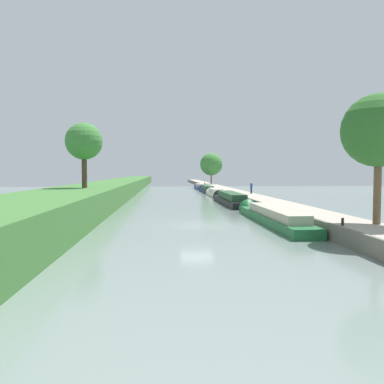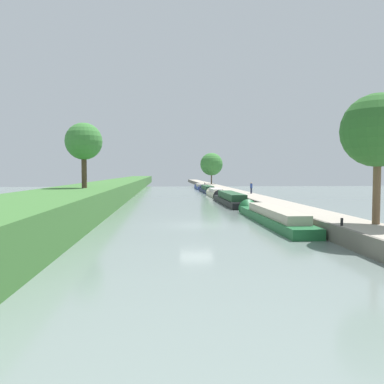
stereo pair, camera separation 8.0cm
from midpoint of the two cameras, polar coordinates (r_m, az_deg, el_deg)
The scene contains 15 objects.
ground_plane at distance 30.02m, azimuth 0.66°, elevation -4.92°, with size 160.00×160.00×0.00m, color slate.
left_grassy_bank at distance 31.06m, azimuth -20.75°, elevation -2.61°, with size 7.58×260.00×2.42m.
right_towpath at distance 32.07m, azimuth 17.33°, elevation -3.67°, with size 3.28×260.00×0.98m.
stone_quay at distance 31.47m, azimuth 14.33°, elevation -3.70°, with size 0.25×260.00×1.03m.
narrowboat_green at distance 32.34m, azimuth 11.34°, elevation -3.44°, with size 2.03×17.07×1.94m.
narrowboat_black at distance 50.64m, azimuth 5.43°, elevation -1.00°, with size 2.18×17.16×2.20m.
narrowboat_cream at distance 66.16m, azimuth 3.29°, elevation -0.12°, with size 1.82×11.27×1.84m.
narrowboat_navy at distance 79.43m, azimuth 2.12°, elevation 0.39°, with size 1.90×15.08×1.96m.
narrowboat_blue at distance 94.03m, azimuth 1.10°, elevation 0.77°, with size 1.99×11.86×1.89m.
tree_rightbank_near at distance 25.88m, azimuth 25.65°, elevation 8.10°, with size 4.38×4.38×7.81m.
tree_rightbank_midnear at distance 101.86m, azimuth 2.82°, elevation 4.10°, with size 5.88×5.88×8.10m.
tree_leftbank_downstream at distance 42.86m, azimuth -15.63°, elevation 7.11°, with size 3.90×3.90×6.89m.
person_walking at distance 56.97m, azimuth 8.66°, elevation 0.65°, with size 0.34×0.34×1.66m.
mooring_bollard_near at distance 24.36m, azimuth 21.14°, elevation -4.11°, with size 0.16×0.16×0.45m.
mooring_bollard_far at distance 99.20m, azimuth 1.83°, elevation 1.28°, with size 0.16×0.16×0.45m.
Camera 1 is at (-2.55, -29.63, 4.12)m, focal length 36.34 mm.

